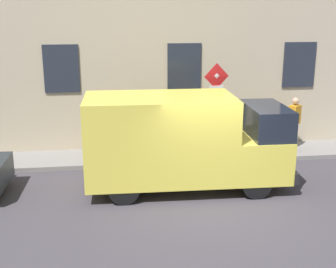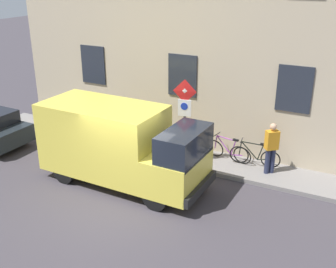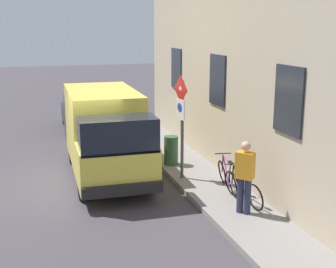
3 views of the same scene
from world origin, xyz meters
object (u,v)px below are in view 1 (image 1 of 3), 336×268
Objects in this scene: sign_post_stacked at (216,98)px; bicycle_purple at (246,137)px; delivery_van at (183,140)px; pedestrian at (294,121)px; bicycle_black at (273,136)px; litter_bin at (170,144)px.

sign_post_stacked is 2.18m from bicycle_purple.
pedestrian is (2.50, -4.10, -0.26)m from delivery_van.
pedestrian is at bearing 149.24° from bicycle_black.
bicycle_black is at bearing -68.84° from sign_post_stacked.
sign_post_stacked is 2.83m from bicycle_black.
pedestrian is at bearing -78.05° from sign_post_stacked.
sign_post_stacked is at bearing 56.90° from delivery_van.
delivery_van reaches higher than litter_bin.
litter_bin is (-0.72, 3.57, 0.08)m from bicycle_black.
bicycle_black is 0.93m from bicycle_purple.
bicycle_purple is at bearing 39.61° from pedestrian.
delivery_van reaches higher than bicycle_black.
sign_post_stacked is at bearing 15.08° from bicycle_black.
litter_bin is (0.14, 1.35, -1.45)m from sign_post_stacked.
delivery_van is at bearing 55.36° from bicycle_purple.
litter_bin is (-0.72, 2.64, 0.08)m from bicycle_purple.
sign_post_stacked is 2.42m from delivery_van.
sign_post_stacked reaches higher than bicycle_black.
bicycle_purple is (0.00, 0.93, 0.00)m from bicycle_black.
sign_post_stacked is at bearing -95.83° from litter_bin.
pedestrian is (0.59, -2.79, -0.97)m from sign_post_stacked.
bicycle_purple is 1.90× the size of litter_bin.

